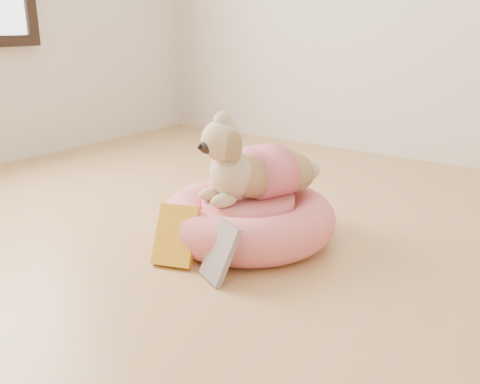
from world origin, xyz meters
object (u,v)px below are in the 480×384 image
Objects in this scene: dog at (254,153)px; book_yellow at (176,236)px; pet_bed at (248,218)px; book_white at (220,252)px.

dog is 0.41m from book_yellow.
book_yellow is at bearing -103.60° from pet_bed.
pet_bed is 0.34m from book_white.
dog reaches higher than pet_bed.
dog is 2.35× the size of book_white.
book_white is at bearing -50.44° from dog.
dog is 0.41m from book_white.
book_yellow is (-0.07, -0.31, 0.02)m from pet_bed.
book_yellow is at bearing -84.26° from dog.
pet_bed is 1.44× the size of dog.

